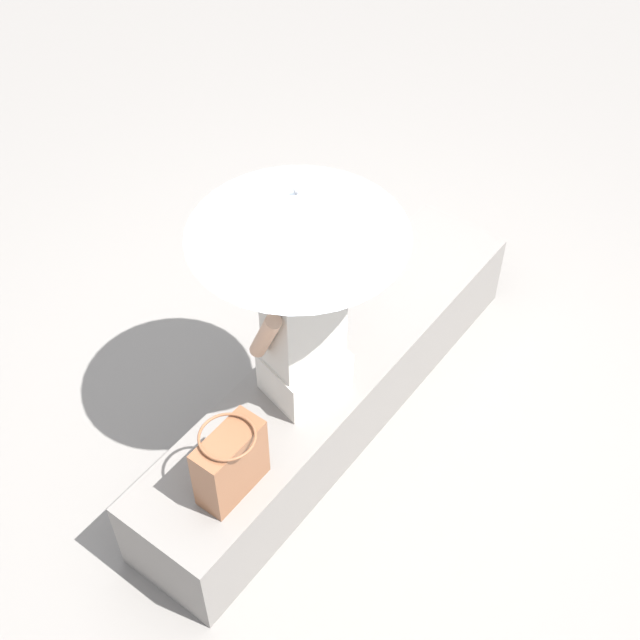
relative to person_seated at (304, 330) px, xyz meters
name	(u,v)px	position (x,y,z in m)	size (l,w,h in m)	color
ground_plane	(333,412)	(-0.23, 0.00, -0.82)	(14.00, 14.00, 0.00)	gray
stone_bench	(334,386)	(-0.23, 0.00, -0.61)	(2.46, 0.52, 0.43)	gray
person_seated	(304,330)	(0.00, 0.00, 0.00)	(0.50, 0.35, 0.90)	beige
parasol	(297,214)	(-0.06, -0.07, 0.57)	(0.91, 0.91, 1.09)	#B7B7BC
handbag_black	(231,462)	(0.60, 0.09, -0.21)	(0.32, 0.23, 0.36)	brown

